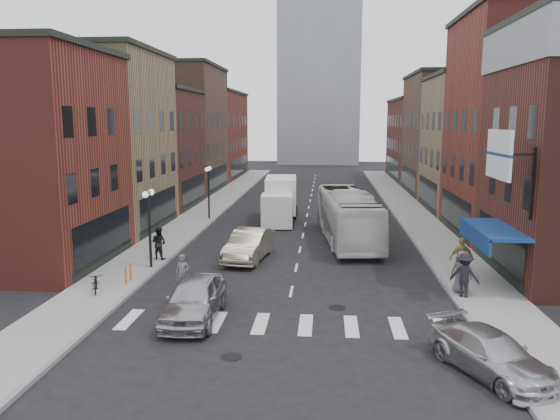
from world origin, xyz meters
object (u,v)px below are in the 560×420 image
(billboard_sign, at_px, (501,156))
(curb_car, at_px, (491,354))
(parked_bicycle, at_px, (96,282))
(ped_right_b, at_px, (461,258))
(streetlamp_far, at_px, (208,183))
(box_truck, at_px, (280,200))
(sedan_left_far, at_px, (249,245))
(ped_right_a, at_px, (465,275))
(bike_rack, at_px, (128,274))
(streetlamp_near, at_px, (149,214))
(motorcycle_rider, at_px, (183,281))
(ped_right_c, at_px, (461,272))
(transit_bus, at_px, (347,216))
(sedan_left_near, at_px, (194,299))
(ped_left_solo, at_px, (159,243))

(billboard_sign, bearing_deg, curb_car, -106.55)
(parked_bicycle, distance_m, ped_right_b, 16.83)
(streetlamp_far, xyz_separation_m, box_truck, (5.43, 0.10, -1.31))
(sedan_left_far, xyz_separation_m, ped_right_a, (10.08, -5.95, 0.27))
(billboard_sign, distance_m, bike_rack, 17.14)
(streetlamp_near, distance_m, bike_rack, 3.59)
(box_truck, relative_size, motorcycle_rider, 3.53)
(ped_right_b, bearing_deg, motorcycle_rider, 7.65)
(ped_right_b, bearing_deg, streetlamp_near, -14.88)
(box_truck, relative_size, sedan_left_far, 1.51)
(motorcycle_rider, height_order, ped_right_a, motorcycle_rider)
(streetlamp_near, relative_size, ped_right_c, 2.22)
(streetlamp_near, xyz_separation_m, motorcycle_rider, (3.05, -5.15, -1.91))
(transit_bus, bearing_deg, ped_right_c, -73.01)
(motorcycle_rider, bearing_deg, transit_bus, 65.26)
(ped_right_a, bearing_deg, motorcycle_rider, 32.81)
(streetlamp_near, relative_size, motorcycle_rider, 1.92)
(billboard_sign, xyz_separation_m, ped_right_a, (-1.19, -0.03, -5.03))
(motorcycle_rider, relative_size, ped_right_c, 1.16)
(transit_bus, relative_size, sedan_left_near, 2.39)
(billboard_sign, relative_size, transit_bus, 0.32)
(sedan_left_near, relative_size, ped_left_solo, 2.76)
(ped_left_solo, bearing_deg, sedan_left_near, 133.60)
(box_truck, xyz_separation_m, parked_bicycle, (-6.55, -18.29, -1.03))
(ped_right_b, bearing_deg, sedan_left_near, 15.69)
(box_truck, height_order, sedan_left_far, box_truck)
(ped_right_a, bearing_deg, streetlamp_near, 11.56)
(sedan_left_far, relative_size, ped_right_a, 2.64)
(ped_right_c, bearing_deg, sedan_left_near, 26.92)
(parked_bicycle, height_order, ped_right_c, ped_right_c)
(billboard_sign, bearing_deg, ped_left_solo, 162.30)
(streetlamp_far, relative_size, ped_right_b, 2.09)
(box_truck, distance_m, motorcycle_rider, 19.41)
(streetlamp_far, height_order, motorcycle_rider, streetlamp_far)
(bike_rack, relative_size, ped_right_c, 0.43)
(ped_right_a, bearing_deg, transit_bus, -42.77)
(streetlamp_far, distance_m, sedan_left_near, 21.23)
(curb_car, height_order, ped_right_c, ped_right_c)
(curb_car, distance_m, ped_right_a, 7.06)
(sedan_left_far, relative_size, ped_right_c, 2.71)
(streetlamp_near, xyz_separation_m, parked_bicycle, (-1.11, -4.18, -2.34))
(streetlamp_far, height_order, sedan_left_far, streetlamp_far)
(streetlamp_far, distance_m, ped_left_solo, 12.52)
(sedan_left_near, bearing_deg, ped_left_solo, 114.93)
(curb_car, relative_size, ped_left_solo, 2.54)
(ped_right_c, bearing_deg, motorcycle_rider, 18.22)
(bike_rack, xyz_separation_m, curb_car, (14.10, -7.82, 0.10))
(billboard_sign, relative_size, ped_right_c, 2.00)
(streetlamp_near, height_order, box_truck, streetlamp_near)
(ped_left_solo, height_order, ped_right_c, ped_right_c)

